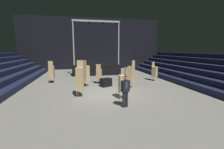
{
  "coord_description": "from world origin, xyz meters",
  "views": [
    {
      "loc": [
        -1.93,
        -10.58,
        3.06
      ],
      "look_at": [
        0.15,
        -0.28,
        1.4
      ],
      "focal_mm": 25.21,
      "sensor_mm": 36.0,
      "label": 1
    }
  ],
  "objects_px": {
    "chair_stack_front_left": "(52,72)",
    "chair_stack_mid_right": "(155,71)",
    "chair_stack_front_right": "(80,79)",
    "equipment_road_case": "(106,82)",
    "chair_stack_mid_left": "(131,74)",
    "stage_riser": "(96,68)",
    "chair_stack_rear_left": "(123,83)",
    "chair_stack_rear_right": "(99,74)",
    "chair_stack_mid_centre": "(86,73)",
    "man_with_tie": "(125,89)"
  },
  "relations": [
    {
      "from": "chair_stack_front_right",
      "to": "chair_stack_mid_centre",
      "type": "relative_size",
      "value": 1.08
    },
    {
      "from": "chair_stack_front_right",
      "to": "equipment_road_case",
      "type": "relative_size",
      "value": 2.66
    },
    {
      "from": "chair_stack_front_right",
      "to": "chair_stack_mid_left",
      "type": "bearing_deg",
      "value": -143.36
    },
    {
      "from": "chair_stack_front_left",
      "to": "chair_stack_rear_right",
      "type": "bearing_deg",
      "value": -8.67
    },
    {
      "from": "man_with_tie",
      "to": "chair_stack_mid_left",
      "type": "relative_size",
      "value": 0.78
    },
    {
      "from": "chair_stack_front_right",
      "to": "stage_riser",
      "type": "bearing_deg",
      "value": -88.51
    },
    {
      "from": "chair_stack_front_right",
      "to": "man_with_tie",
      "type": "bearing_deg",
      "value": 147.81
    },
    {
      "from": "chair_stack_front_right",
      "to": "chair_stack_mid_centre",
      "type": "height_order",
      "value": "chair_stack_front_right"
    },
    {
      "from": "equipment_road_case",
      "to": "chair_stack_rear_right",
      "type": "bearing_deg",
      "value": 109.13
    },
    {
      "from": "chair_stack_front_left",
      "to": "chair_stack_rear_left",
      "type": "height_order",
      "value": "chair_stack_front_left"
    },
    {
      "from": "chair_stack_rear_right",
      "to": "stage_riser",
      "type": "bearing_deg",
      "value": 108.25
    },
    {
      "from": "chair_stack_rear_left",
      "to": "chair_stack_mid_left",
      "type": "bearing_deg",
      "value": -29.41
    },
    {
      "from": "chair_stack_mid_centre",
      "to": "chair_stack_front_left",
      "type": "bearing_deg",
      "value": -168.65
    },
    {
      "from": "man_with_tie",
      "to": "equipment_road_case",
      "type": "bearing_deg",
      "value": -102.23
    },
    {
      "from": "man_with_tie",
      "to": "chair_stack_mid_right",
      "type": "xyz_separation_m",
      "value": [
        4.89,
        6.48,
        -0.04
      ]
    },
    {
      "from": "equipment_road_case",
      "to": "chair_stack_mid_centre",
      "type": "bearing_deg",
      "value": 167.43
    },
    {
      "from": "stage_riser",
      "to": "chair_stack_mid_left",
      "type": "relative_size",
      "value": 2.88
    },
    {
      "from": "man_with_tie",
      "to": "chair_stack_mid_centre",
      "type": "relative_size",
      "value": 0.78
    },
    {
      "from": "stage_riser",
      "to": "chair_stack_rear_left",
      "type": "xyz_separation_m",
      "value": [
        0.62,
        -10.36,
        0.24
      ]
    },
    {
      "from": "chair_stack_front_left",
      "to": "chair_stack_front_right",
      "type": "height_order",
      "value": "chair_stack_front_right"
    },
    {
      "from": "chair_stack_mid_left",
      "to": "chair_stack_mid_right",
      "type": "relative_size",
      "value": 1.18
    },
    {
      "from": "man_with_tie",
      "to": "chair_stack_rear_left",
      "type": "relative_size",
      "value": 0.88
    },
    {
      "from": "chair_stack_mid_right",
      "to": "equipment_road_case",
      "type": "distance_m",
      "value": 5.39
    },
    {
      "from": "chair_stack_mid_centre",
      "to": "equipment_road_case",
      "type": "height_order",
      "value": "chair_stack_mid_centre"
    },
    {
      "from": "chair_stack_front_left",
      "to": "chair_stack_front_right",
      "type": "bearing_deg",
      "value": -56.06
    },
    {
      "from": "chair_stack_rear_left",
      "to": "equipment_road_case",
      "type": "relative_size",
      "value": 2.18
    },
    {
      "from": "man_with_tie",
      "to": "chair_stack_front_right",
      "type": "bearing_deg",
      "value": -60.77
    },
    {
      "from": "chair_stack_front_right",
      "to": "chair_stack_mid_right",
      "type": "relative_size",
      "value": 1.27
    },
    {
      "from": "chair_stack_mid_centre",
      "to": "chair_stack_mid_right",
      "type": "bearing_deg",
      "value": 54.22
    },
    {
      "from": "equipment_road_case",
      "to": "stage_riser",
      "type": "bearing_deg",
      "value": 90.98
    },
    {
      "from": "chair_stack_mid_right",
      "to": "chair_stack_mid_centre",
      "type": "relative_size",
      "value": 0.85
    },
    {
      "from": "chair_stack_mid_left",
      "to": "equipment_road_case",
      "type": "distance_m",
      "value": 2.24
    },
    {
      "from": "chair_stack_mid_left",
      "to": "equipment_road_case",
      "type": "height_order",
      "value": "chair_stack_mid_left"
    },
    {
      "from": "chair_stack_front_left",
      "to": "equipment_road_case",
      "type": "distance_m",
      "value": 5.3
    },
    {
      "from": "man_with_tie",
      "to": "chair_stack_mid_left",
      "type": "bearing_deg",
      "value": -127.17
    },
    {
      "from": "stage_riser",
      "to": "chair_stack_rear_right",
      "type": "bearing_deg",
      "value": -93.12
    },
    {
      "from": "equipment_road_case",
      "to": "chair_stack_mid_left",
      "type": "bearing_deg",
      "value": -23.17
    },
    {
      "from": "stage_riser",
      "to": "chair_stack_mid_centre",
      "type": "bearing_deg",
      "value": -103.0
    },
    {
      "from": "chair_stack_front_left",
      "to": "chair_stack_mid_right",
      "type": "bearing_deg",
      "value": 1.37
    },
    {
      "from": "chair_stack_mid_right",
      "to": "chair_stack_mid_centre",
      "type": "xyz_separation_m",
      "value": [
        -6.76,
        -1.13,
        0.17
      ]
    },
    {
      "from": "chair_stack_front_right",
      "to": "chair_stack_mid_centre",
      "type": "bearing_deg",
      "value": -86.27
    },
    {
      "from": "chair_stack_front_right",
      "to": "chair_stack_mid_right",
      "type": "bearing_deg",
      "value": -137.33
    },
    {
      "from": "chair_stack_rear_left",
      "to": "equipment_road_case",
      "type": "xyz_separation_m",
      "value": [
        -0.5,
        3.5,
        -0.64
      ]
    },
    {
      "from": "chair_stack_mid_left",
      "to": "chair_stack_front_right",
      "type": "bearing_deg",
      "value": 161.35
    },
    {
      "from": "chair_stack_mid_left",
      "to": "stage_riser",
      "type": "bearing_deg",
      "value": 63.16
    },
    {
      "from": "chair_stack_rear_left",
      "to": "chair_stack_rear_right",
      "type": "distance_m",
      "value": 4.82
    },
    {
      "from": "stage_riser",
      "to": "chair_stack_front_left",
      "type": "xyz_separation_m",
      "value": [
        -4.57,
        -4.48,
        0.28
      ]
    },
    {
      "from": "chair_stack_mid_right",
      "to": "chair_stack_rear_right",
      "type": "xyz_separation_m",
      "value": [
        -5.57,
        -0.27,
        -0.04
      ]
    },
    {
      "from": "equipment_road_case",
      "to": "chair_stack_mid_right",
      "type": "bearing_deg",
      "value": 16.17
    },
    {
      "from": "stage_riser",
      "to": "chair_stack_rear_left",
      "type": "distance_m",
      "value": 10.39
    }
  ]
}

